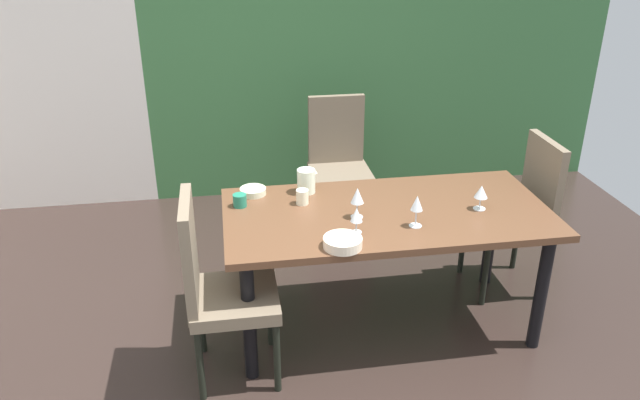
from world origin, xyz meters
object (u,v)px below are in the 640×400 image
(wine_glass_near_window, at_px, (357,197))
(serving_bowl_north, at_px, (253,191))
(serving_bowl_right, at_px, (343,242))
(cup_corner, at_px, (240,200))
(cup_near_shelf, at_px, (302,197))
(dining_table, at_px, (386,225))
(chair_head_far, at_px, (339,159))
(wine_glass_rear, at_px, (357,216))
(pitcher_front, at_px, (306,181))
(chair_right_far, at_px, (521,209))
(wine_glass_east, at_px, (417,204))
(chair_left_near, at_px, (216,283))
(wine_glass_south, at_px, (481,192))

(wine_glass_near_window, relative_size, serving_bowl_north, 1.13)
(wine_glass_near_window, bearing_deg, serving_bowl_right, -114.15)
(cup_corner, bearing_deg, cup_near_shelf, -3.82)
(dining_table, distance_m, serving_bowl_north, 0.79)
(chair_head_far, bearing_deg, dining_table, 90.99)
(wine_glass_rear, relative_size, pitcher_front, 0.98)
(pitcher_front, bearing_deg, chair_right_far, -1.31)
(wine_glass_east, xyz_separation_m, cup_near_shelf, (-0.55, 0.36, -0.08))
(wine_glass_east, bearing_deg, serving_bowl_right, -159.43)
(wine_glass_east, bearing_deg, cup_near_shelf, 146.45)
(dining_table, xyz_separation_m, wine_glass_east, (0.10, -0.20, 0.21))
(chair_right_far, bearing_deg, serving_bowl_right, 116.86)
(chair_left_near, height_order, serving_bowl_north, chair_left_near)
(wine_glass_south, xyz_separation_m, serving_bowl_north, (-1.22, 0.39, -0.08))
(chair_head_far, height_order, cup_near_shelf, chair_head_far)
(chair_left_near, distance_m, chair_right_far, 1.97)
(serving_bowl_right, xyz_separation_m, cup_near_shelf, (-0.13, 0.52, 0.02))
(dining_table, xyz_separation_m, serving_bowl_right, (-0.32, -0.36, 0.11))
(chair_head_far, xyz_separation_m, chair_left_near, (-0.92, -1.58, 0.00))
(dining_table, bearing_deg, serving_bowl_north, 154.91)
(chair_head_far, relative_size, pitcher_front, 7.04)
(chair_head_far, height_order, serving_bowl_north, chair_head_far)
(chair_right_far, height_order, wine_glass_east, chair_right_far)
(dining_table, xyz_separation_m, wine_glass_rear, (-0.22, -0.22, 0.18))
(pitcher_front, bearing_deg, wine_glass_near_window, -58.79)
(wine_glass_rear, distance_m, serving_bowl_right, 0.18)
(wine_glass_near_window, height_order, serving_bowl_right, wine_glass_near_window)
(serving_bowl_right, relative_size, cup_near_shelf, 2.28)
(chair_right_far, xyz_separation_m, wine_glass_south, (-0.44, -0.34, 0.30))
(cup_near_shelf, bearing_deg, wine_glass_east, -33.55)
(chair_left_near, bearing_deg, dining_table, 106.59)
(serving_bowl_right, xyz_separation_m, serving_bowl_north, (-0.39, 0.69, -0.01))
(chair_head_far, bearing_deg, serving_bowl_north, 54.41)
(chair_right_far, bearing_deg, chair_head_far, 43.51)
(wine_glass_near_window, bearing_deg, wine_glass_east, -27.96)
(chair_left_near, relative_size, cup_corner, 13.41)
(chair_head_far, xyz_separation_m, cup_corner, (-0.77, -1.11, 0.23))
(cup_near_shelf, distance_m, cup_corner, 0.35)
(chair_right_far, relative_size, wine_glass_south, 7.10)
(wine_glass_south, relative_size, pitcher_front, 0.98)
(chair_left_near, relative_size, wine_glass_east, 5.88)
(cup_near_shelf, bearing_deg, dining_table, -19.73)
(wine_glass_east, height_order, wine_glass_near_window, wine_glass_east)
(chair_right_far, height_order, wine_glass_south, chair_right_far)
(chair_head_far, distance_m, wine_glass_east, 1.54)
(wine_glass_near_window, bearing_deg, cup_corner, 158.90)
(wine_glass_near_window, relative_size, pitcher_front, 1.19)
(wine_glass_rear, distance_m, wine_glass_near_window, 0.18)
(cup_corner, bearing_deg, wine_glass_east, -23.34)
(serving_bowl_north, xyz_separation_m, pitcher_front, (0.31, -0.02, 0.05))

